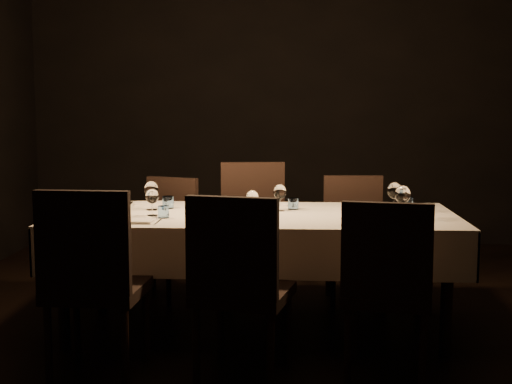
# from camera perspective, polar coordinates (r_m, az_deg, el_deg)

# --- Properties ---
(room) EXTENTS (5.01, 6.01, 3.01)m
(room) POSITION_cam_1_polar(r_m,az_deg,el_deg) (4.46, -0.00, 7.66)
(room) COLOR black
(room) RESTS_ON ground
(dining_table) EXTENTS (2.52, 1.12, 0.76)m
(dining_table) POSITION_cam_1_polar(r_m,az_deg,el_deg) (4.52, -0.00, -2.68)
(dining_table) COLOR black
(dining_table) RESTS_ON ground
(chair_near_left) EXTENTS (0.52, 0.52, 1.02)m
(chair_near_left) POSITION_cam_1_polar(r_m,az_deg,el_deg) (3.85, -12.97, -6.53)
(chair_near_left) COLOR black
(chair_near_left) RESTS_ON ground
(place_setting_near_left) EXTENTS (0.30, 0.40, 0.17)m
(place_setting_near_left) POSITION_cam_1_polar(r_m,az_deg,el_deg) (4.37, -8.48, -1.23)
(place_setting_near_left) COLOR silver
(place_setting_near_left) RESTS_ON dining_table
(chair_near_center) EXTENTS (0.57, 0.57, 0.99)m
(chair_near_center) POSITION_cam_1_polar(r_m,az_deg,el_deg) (3.72, -1.39, -7.02)
(chair_near_center) COLOR black
(chair_near_center) RESTS_ON ground
(place_setting_near_center) EXTENTS (0.29, 0.39, 0.16)m
(place_setting_near_center) POSITION_cam_1_polar(r_m,az_deg,el_deg) (4.29, -0.30, -1.33)
(place_setting_near_center) COLOR silver
(place_setting_near_center) RESTS_ON dining_table
(chair_near_right) EXTENTS (0.54, 0.54, 0.96)m
(chair_near_right) POSITION_cam_1_polar(r_m,az_deg,el_deg) (3.82, 10.48, -7.03)
(chair_near_right) COLOR black
(chair_near_right) RESTS_ON ground
(place_setting_near_right) EXTENTS (0.36, 0.42, 0.20)m
(place_setting_near_right) POSITION_cam_1_polar(r_m,az_deg,el_deg) (4.33, 11.90, -1.21)
(place_setting_near_right) COLOR silver
(place_setting_near_right) RESTS_ON dining_table
(chair_far_left) EXTENTS (0.56, 0.56, 0.90)m
(chair_far_left) POSITION_cam_1_polar(r_m,az_deg,el_deg) (5.45, -7.23, -3.10)
(chair_far_left) COLOR black
(chair_far_left) RESTS_ON ground
(place_setting_far_left) EXTENTS (0.35, 0.41, 0.19)m
(place_setting_far_left) POSITION_cam_1_polar(r_m,az_deg,el_deg) (4.80, -8.06, -0.39)
(place_setting_far_left) COLOR silver
(place_setting_far_left) RESTS_ON dining_table
(chair_far_center) EXTENTS (0.54, 0.54, 1.01)m
(chair_far_center) POSITION_cam_1_polar(r_m,az_deg,el_deg) (5.36, -0.18, -2.62)
(chair_far_center) COLOR black
(chair_far_center) RESTS_ON ground
(place_setting_far_center) EXTENTS (0.31, 0.40, 0.17)m
(place_setting_far_center) POSITION_cam_1_polar(r_m,az_deg,el_deg) (4.71, 2.01, -0.54)
(place_setting_far_center) COLOR silver
(place_setting_far_center) RESTS_ON dining_table
(chair_far_right) EXTENTS (0.46, 0.46, 0.92)m
(chair_far_right) POSITION_cam_1_polar(r_m,az_deg,el_deg) (5.34, 7.87, -3.19)
(chair_far_right) COLOR black
(chair_far_right) RESTS_ON ground
(place_setting_far_right) EXTENTS (0.36, 0.41, 0.19)m
(place_setting_far_right) POSITION_cam_1_polar(r_m,az_deg,el_deg) (4.76, 10.90, -0.51)
(place_setting_far_right) COLOR silver
(place_setting_far_right) RESTS_ON dining_table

